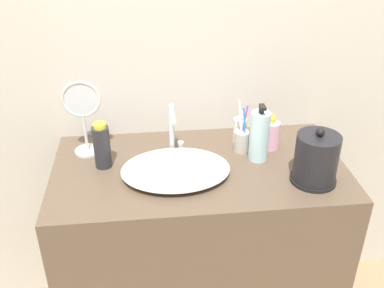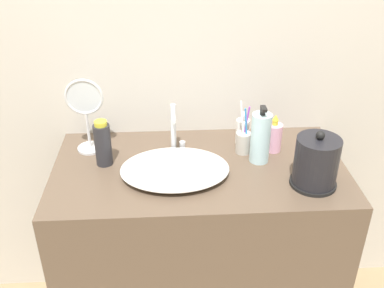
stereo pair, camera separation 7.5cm
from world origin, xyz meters
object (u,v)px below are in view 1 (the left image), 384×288
object	(u,v)px
lotion_bottle	(240,130)
hand_cream_bottle	(271,135)
electric_kettle	(316,160)
mouthwash_bottle	(259,136)
faucet	(173,128)
shampoo_bottle	(102,146)
toothbrush_cup	(242,140)
vanity_mirror	(83,113)

from	to	relation	value
lotion_bottle	hand_cream_bottle	size ratio (longest dim) A/B	0.89
electric_kettle	mouthwash_bottle	bearing A→B (deg)	133.66
faucet	electric_kettle	size ratio (longest dim) A/B	0.95
shampoo_bottle	mouthwash_bottle	size ratio (longest dim) A/B	0.78
toothbrush_cup	vanity_mirror	world-z (taller)	vanity_mirror
faucet	shampoo_bottle	xyz separation A→B (m)	(-0.27, -0.07, -0.03)
electric_kettle	hand_cream_bottle	distance (m)	0.27
lotion_bottle	mouthwash_bottle	bearing A→B (deg)	-72.45
faucet	hand_cream_bottle	xyz separation A→B (m)	(0.40, -0.00, -0.05)
lotion_bottle	shampoo_bottle	size ratio (longest dim) A/B	0.78
lotion_bottle	shampoo_bottle	xyz separation A→B (m)	(-0.55, -0.13, 0.03)
vanity_mirror	toothbrush_cup	bearing A→B (deg)	-5.46
toothbrush_cup	shampoo_bottle	distance (m)	0.55
lotion_bottle	toothbrush_cup	bearing A→B (deg)	-95.95
shampoo_bottle	hand_cream_bottle	size ratio (longest dim) A/B	1.15
toothbrush_cup	mouthwash_bottle	bearing A→B (deg)	-51.73
faucet	vanity_mirror	bearing A→B (deg)	172.13
mouthwash_bottle	toothbrush_cup	bearing A→B (deg)	128.27
electric_kettle	shampoo_bottle	world-z (taller)	electric_kettle
toothbrush_cup	shampoo_bottle	xyz separation A→B (m)	(-0.55, -0.05, 0.04)
shampoo_bottle	toothbrush_cup	bearing A→B (deg)	5.69
faucet	toothbrush_cup	bearing A→B (deg)	-2.40
toothbrush_cup	mouthwash_bottle	xyz separation A→B (m)	(0.05, -0.07, 0.05)
toothbrush_cup	vanity_mirror	xyz separation A→B (m)	(-0.62, 0.06, 0.12)
electric_kettle	lotion_bottle	xyz separation A→B (m)	(-0.21, 0.31, -0.03)
faucet	shampoo_bottle	world-z (taller)	faucet
lotion_bottle	shampoo_bottle	world-z (taller)	shampoo_bottle
faucet	mouthwash_bottle	bearing A→B (deg)	-13.43
electric_kettle	mouthwash_bottle	xyz separation A→B (m)	(-0.16, 0.17, 0.01)
electric_kettle	lotion_bottle	size ratio (longest dim) A/B	1.52
toothbrush_cup	hand_cream_bottle	size ratio (longest dim) A/B	1.40
toothbrush_cup	hand_cream_bottle	xyz separation A→B (m)	(0.12, 0.01, 0.01)
lotion_bottle	mouthwash_bottle	xyz separation A→B (m)	(0.04, -0.14, 0.05)
hand_cream_bottle	mouthwash_bottle	bearing A→B (deg)	-133.28
lotion_bottle	faucet	bearing A→B (deg)	-167.34
mouthwash_bottle	hand_cream_bottle	world-z (taller)	mouthwash_bottle
lotion_bottle	vanity_mirror	size ratio (longest dim) A/B	0.46
electric_kettle	hand_cream_bottle	world-z (taller)	electric_kettle
faucet	mouthwash_bottle	xyz separation A→B (m)	(0.33, -0.08, -0.01)
faucet	lotion_bottle	distance (m)	0.29
faucet	electric_kettle	distance (m)	0.55
vanity_mirror	shampoo_bottle	bearing A→B (deg)	-57.99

